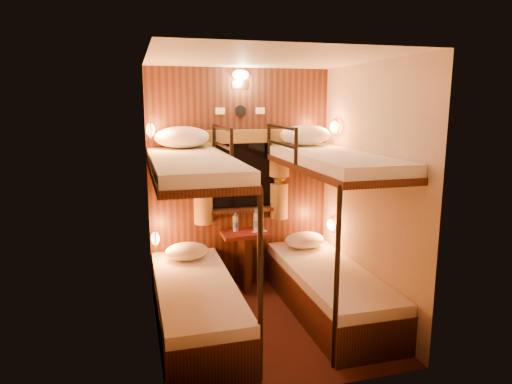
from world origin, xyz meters
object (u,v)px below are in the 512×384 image
object	(u,v)px
bunk_right	(329,258)
table	(245,253)
bottle_left	(236,224)
bunk_left	(195,271)
bottle_right	(257,222)

from	to	relation	value
bunk_right	table	xyz separation A→B (m)	(-0.65, 0.78, -0.14)
bunk_right	bottle_left	size ratio (longest dim) A/B	9.07
table	bunk_left	bearing A→B (deg)	-129.67
bottle_left	bottle_right	world-z (taller)	bottle_right
bunk_left	bunk_right	bearing A→B (deg)	0.00
bottle_right	table	bearing A→B (deg)	172.73
table	bottle_left	bearing A→B (deg)	151.27
bunk_left	bunk_right	size ratio (longest dim) A/B	1.00
bunk_right	table	world-z (taller)	bunk_right
bunk_right	bottle_left	distance (m)	1.13
table	bunk_right	bearing A→B (deg)	-50.33
table	bottle_right	size ratio (longest dim) A/B	2.69
bottle_left	bunk_right	bearing A→B (deg)	-48.37
table	bottle_right	world-z (taller)	bottle_right
table	bottle_left	distance (m)	0.34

